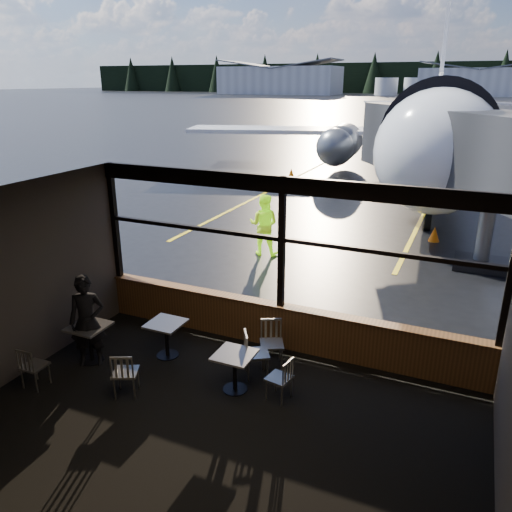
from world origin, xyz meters
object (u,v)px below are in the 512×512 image
Objects in this scene: cafe_table_near at (235,372)px; passenger at (87,321)px; cafe_table_mid at (167,339)px; chair_mid_s at (126,373)px; airliner at (443,71)px; chair_near_w at (257,354)px; cafe_table_left at (91,343)px; chair_near_n at (272,344)px; cone_nose at (434,234)px; chair_near_e at (279,378)px; jet_bridge at (489,197)px; chair_left_s at (35,366)px; ground_crew at (264,225)px; cone_wing at (291,172)px.

cafe_table_near is 0.40× the size of passenger.
cafe_table_mid reaches higher than cafe_table_near.
chair_mid_s reaches higher than cafe_table_mid.
airliner is 24.03m from chair_near_w.
chair_near_n reaches higher than cafe_table_left.
cafe_table_mid is at bearing -101.43° from airliner.
cafe_table_mid is at bearing 3.19° from passenger.
chair_near_w is (-0.83, -23.45, -5.15)m from airliner.
cafe_table_mid is 10.77m from cone_nose.
chair_near_e is at bearing -9.49° from cafe_table_mid.
passenger is at bearing -105.41° from chair_near_w.
chair_mid_s is (-1.94, -1.87, -0.02)m from chair_near_n.
chair_near_w is (-0.63, 0.49, 0.05)m from chair_near_e.
chair_near_w is (-3.60, -6.69, -1.85)m from jet_bridge.
jet_bridge is 13.90× the size of cafe_table_left.
chair_near_e is 0.93× the size of chair_mid_s.
airliner is 44.97× the size of chair_left_s.
chair_left_s is at bearing -129.40° from jet_bridge.
cafe_table_near is 2.97m from passenger.
passenger is at bearing -49.40° from cafe_table_left.
passenger is (-3.07, -0.89, 0.45)m from chair_near_w.
airliner reaches higher than cafe_table_near.
jet_bridge is at bearing 174.91° from ground_crew.
chair_near_e is 1.06m from chair_near_n.
jet_bridge is at bearing 62.56° from cafe_table_near.
airliner is at bearing 80.73° from cafe_table_left.
cone_wing is (-4.44, 19.33, -0.13)m from cafe_table_mid.
jet_bridge is at bearing -85.44° from airliner.
cafe_table_left is 1.12m from chair_left_s.
chair_left_s is (-3.56, -2.32, -0.04)m from chair_near_n.
chair_mid_s is 1.68m from chair_left_s.
chair_left_s is at bearing -158.08° from cafe_table_near.
cafe_table_near is 1.41× the size of cone_nose.
jet_bridge is at bearing -12.30° from chair_near_e.
cafe_table_near is (-0.99, -24.02, -5.24)m from airliner.
airliner is 79.02× the size of cone_wing.
airliner is 26.21m from chair_left_s.
airliner is at bearing -118.40° from chair_near_n.
cafe_table_left is at bearing -5.66° from chair_near_n.
chair_left_s reaches higher than cone_wing.
ground_crew is at bearing -106.06° from airliner.
chair_mid_s is 1.43m from passenger.
chair_near_e is at bearing 4.85° from cafe_table_left.
chair_left_s is at bearing -105.92° from cafe_table_left.
cafe_table_left reaches higher than cone_wing.
cone_wing is (-2.89, 21.14, -0.18)m from chair_left_s.
airliner is 25.13m from cafe_table_left.
cafe_table_mid is 1.44m from cafe_table_left.
airliner is at bearing 49.06° from passenger.
passenger is 3.51× the size of cone_nose.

